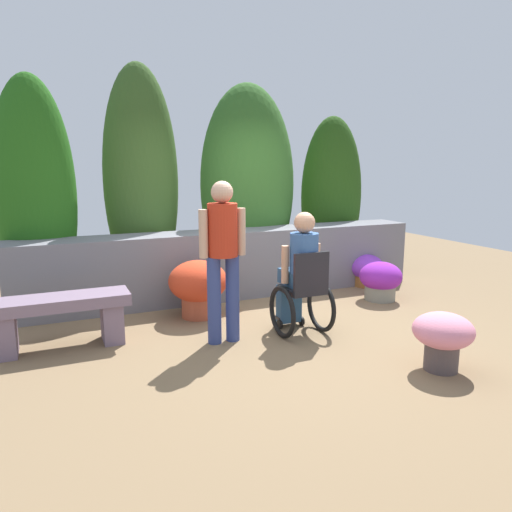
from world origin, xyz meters
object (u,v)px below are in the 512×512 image
at_px(flower_pot_red_accent, 198,285).
at_px(stone_bench, 60,314).
at_px(person_in_wheelchair, 301,278).
at_px(person_standing_companion, 223,251).
at_px(flower_pot_purple_near, 366,270).
at_px(flower_pot_small_foreground, 381,280).
at_px(flower_pot_terracotta_by_wall, 443,336).

bearing_deg(flower_pot_red_accent, stone_bench, -165.21).
xyz_separation_m(person_in_wheelchair, person_standing_companion, (-0.85, 0.10, 0.34)).
relative_size(stone_bench, flower_pot_purple_near, 2.63).
bearing_deg(flower_pot_small_foreground, stone_bench, -178.29).
relative_size(stone_bench, person_in_wheelchair, 1.02).
relative_size(person_in_wheelchair, person_standing_companion, 0.80).
height_order(person_standing_companion, flower_pot_red_accent, person_standing_companion).
bearing_deg(flower_pot_red_accent, flower_pot_purple_near, 8.61).
bearing_deg(flower_pot_red_accent, person_in_wheelchair, -49.97).
bearing_deg(flower_pot_small_foreground, person_in_wheelchair, -156.44).
relative_size(flower_pot_purple_near, flower_pot_small_foreground, 0.90).
xyz_separation_m(stone_bench, flower_pot_terracotta_by_wall, (3.09, -1.94, -0.03)).
distance_m(stone_bench, person_standing_companion, 1.74).
distance_m(stone_bench, flower_pot_terracotta_by_wall, 3.65).
bearing_deg(person_standing_companion, flower_pot_red_accent, 93.25).
distance_m(stone_bench, flower_pot_purple_near, 4.41).
distance_m(flower_pot_terracotta_by_wall, flower_pot_red_accent, 2.81).
bearing_deg(stone_bench, flower_pot_terracotta_by_wall, -40.33).
height_order(person_standing_companion, flower_pot_purple_near, person_standing_companion).
bearing_deg(flower_pot_red_accent, flower_pot_terracotta_by_wall, -56.87).
bearing_deg(person_in_wheelchair, flower_pot_red_accent, 136.84).
xyz_separation_m(stone_bench, person_in_wheelchair, (2.40, -0.59, 0.27)).
bearing_deg(flower_pot_purple_near, flower_pot_terracotta_by_wall, -114.16).
distance_m(person_standing_companion, flower_pot_small_foreground, 2.65).
xyz_separation_m(flower_pot_purple_near, flower_pot_terracotta_by_wall, (-1.24, -2.77, 0.07)).
relative_size(stone_bench, flower_pot_small_foreground, 2.37).
xyz_separation_m(person_in_wheelchair, flower_pot_purple_near, (1.93, 1.42, -0.37)).
distance_m(person_in_wheelchair, flower_pot_purple_near, 2.43).
xyz_separation_m(flower_pot_terracotta_by_wall, flower_pot_small_foreground, (0.95, 2.06, -0.04)).
relative_size(person_standing_companion, flower_pot_purple_near, 3.22).
bearing_deg(flower_pot_terracotta_by_wall, stone_bench, 147.89).
bearing_deg(person_in_wheelchair, flower_pot_small_foreground, 30.37).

